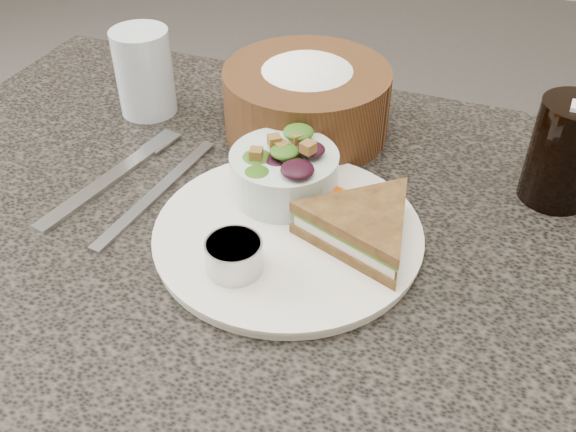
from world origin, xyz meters
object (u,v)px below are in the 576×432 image
Objects in this scene: salad_bowl at (284,167)px; water_glass at (144,72)px; cola_glass at (567,148)px; bread_basket at (307,91)px; dressing_ramekin at (234,256)px; dinner_plate at (288,234)px; sandwich at (364,227)px.

water_glass is at bearing 153.06° from salad_bowl.
bread_basket is at bearing 173.73° from cola_glass.
bread_basket reaches higher than dressing_ramekin.
bread_basket is (-0.05, 0.21, 0.05)m from dinner_plate.
water_glass is (-0.24, 0.12, 0.01)m from salad_bowl.
salad_bowl reaches higher than dinner_plate.
sandwich is 0.12m from salad_bowl.
bread_basket is 0.22m from water_glass.
bread_basket reaches higher than dinner_plate.
cola_glass is at bearing 41.23° from dressing_ramekin.
dressing_ramekin is at bearing -121.60° from sandwich.
cola_glass reaches higher than dinner_plate.
cola_glass is (0.17, 0.16, 0.03)m from sandwich.
water_glass is at bearing 178.90° from cola_glass.
water_glass is (-0.27, 0.18, 0.05)m from dinner_plate.
sandwich is at bearing 37.87° from dressing_ramekin.
sandwich is 2.73× the size of dressing_ramekin.
salad_bowl is at bearing -26.94° from water_glass.
salad_bowl reaches higher than sandwich.
dressing_ramekin is at bearing -84.74° from bread_basket.
sandwich is at bearing -26.20° from salad_bowl.
salad_bowl is 0.30m from cola_glass.
dressing_ramekin is 0.26× the size of bread_basket.
salad_bowl is 0.13m from dressing_ramekin.
salad_bowl is (-0.03, 0.06, 0.04)m from dinner_plate.
water_glass is at bearing 145.88° from dinner_plate.
salad_bowl is 0.90× the size of cola_glass.
sandwich is at bearing 6.38° from dinner_plate.
sandwich is 1.32× the size of water_glass.
water_glass reaches higher than salad_bowl.
bread_basket is (-0.03, 0.15, 0.01)m from salad_bowl.
salad_bowl is (-0.10, 0.05, 0.01)m from sandwich.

